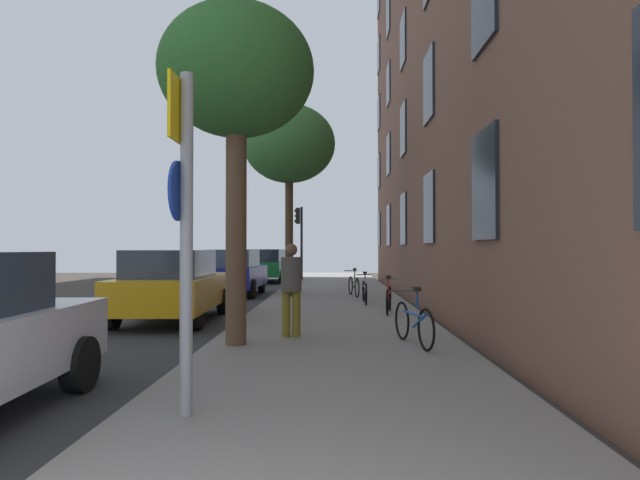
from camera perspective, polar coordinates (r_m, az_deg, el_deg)
The scene contains 16 objects.
ground_plane at distance 17.10m, azimuth -10.34°, elevation -6.46°, with size 41.80×41.80×0.00m, color #332D28.
road_asphalt at distance 17.65m, azimuth -17.07°, elevation -6.25°, with size 7.00×38.00×0.01m, color #2D2D30.
sidewalk at distance 16.74m, azimuth 1.54°, elevation -6.39°, with size 4.20×38.00×0.12m, color gray.
building_facade at distance 17.59m, azimuth 10.60°, elevation 20.50°, with size 0.56×27.00×16.13m.
sign_post at distance 5.29m, azimuth -13.86°, elevation 2.60°, with size 0.16×0.60×3.18m.
traffic_light at distance 27.66m, azimuth -2.12°, elevation 1.07°, with size 0.43×0.24×3.64m.
tree_near at distance 9.44m, azimuth -8.61°, elevation 16.42°, with size 2.52×2.52×5.50m.
tree_far at distance 18.37m, azimuth -3.20°, elevation 9.77°, with size 3.01×3.01×6.26m.
bicycle_0 at distance 9.04m, azimuth 9.63°, elevation -8.37°, with size 0.53×1.68×0.94m.
bicycle_1 at distance 13.42m, azimuth 7.09°, elevation -5.99°, with size 0.44×1.63×0.90m.
bicycle_2 at distance 15.70m, azimuth 4.63°, elevation -5.26°, with size 0.42×1.62×0.90m.
bicycle_3 at distance 17.99m, azimuth 3.51°, elevation -4.68°, with size 0.45×1.65×0.92m.
pedestrian_0 at distance 9.74m, azimuth -2.98°, elevation -4.49°, with size 0.52×0.52×1.63m.
car_1 at distance 13.04m, azimuth -14.94°, elevation -4.47°, with size 2.04×4.37×1.62m.
car_2 at distance 19.76m, azimuth -8.81°, elevation -3.27°, with size 1.85×3.99×1.62m.
car_3 at distance 27.65m, azimuth -5.45°, elevation -2.59°, with size 2.05×4.55×1.62m.
Camera 1 is at (1.06, -1.67, 1.66)m, focal length 31.02 mm.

